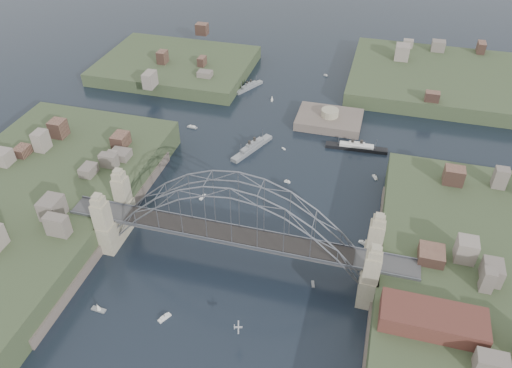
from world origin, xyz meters
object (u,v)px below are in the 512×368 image
object	(u,v)px
fort_island	(329,124)
ocean_liner	(356,147)
bridge	(235,223)
naval_cruiser_near	(252,148)
wharf_shed	(433,320)
naval_cruiser_far	(249,87)

from	to	relation	value
fort_island	ocean_liner	world-z (taller)	fort_island
ocean_liner	bridge	bearing A→B (deg)	-112.09
naval_cruiser_near	ocean_liner	bearing A→B (deg)	15.81
bridge	ocean_liner	distance (m)	61.93
fort_island	wharf_shed	xyz separation A→B (m)	(32.00, -84.00, 10.34)
bridge	naval_cruiser_far	distance (m)	91.33
wharf_shed	naval_cruiser_near	bearing A→B (deg)	131.03
naval_cruiser_far	ocean_liner	bearing A→B (deg)	-35.20
fort_island	naval_cruiser_far	size ratio (longest dim) A/B	1.69
bridge	naval_cruiser_far	xyz separation A→B (m)	(-21.83, 87.92, -11.60)
naval_cruiser_near	naval_cruiser_far	world-z (taller)	naval_cruiser_near
naval_cruiser_near	ocean_liner	world-z (taller)	naval_cruiser_near
bridge	fort_island	xyz separation A→B (m)	(12.00, 70.00, -12.66)
naval_cruiser_far	ocean_liner	world-z (taller)	ocean_liner
wharf_shed	ocean_liner	xyz separation A→B (m)	(-21.12, 70.37, -9.25)
fort_island	naval_cruiser_far	world-z (taller)	fort_island
fort_island	naval_cruiser_near	bearing A→B (deg)	-133.13
wharf_shed	bridge	bearing A→B (deg)	162.35
bridge	wharf_shed	xyz separation A→B (m)	(44.00, -14.00, -2.32)
naval_cruiser_near	naval_cruiser_far	distance (m)	42.55
bridge	ocean_liner	xyz separation A→B (m)	(22.88, 56.37, -11.58)
fort_island	naval_cruiser_near	xyz separation A→B (m)	(-21.31, -22.74, 1.19)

